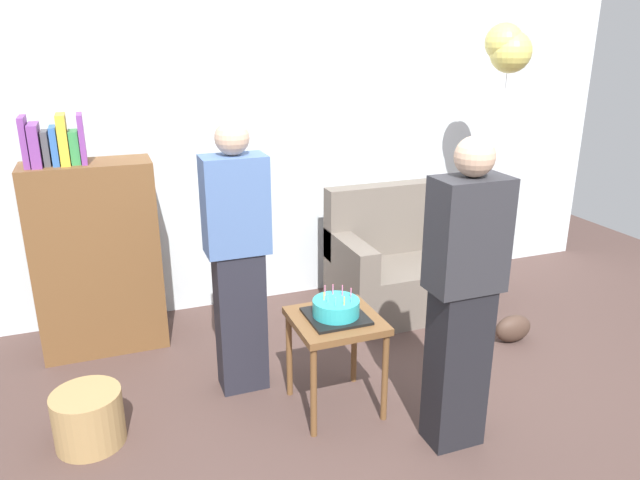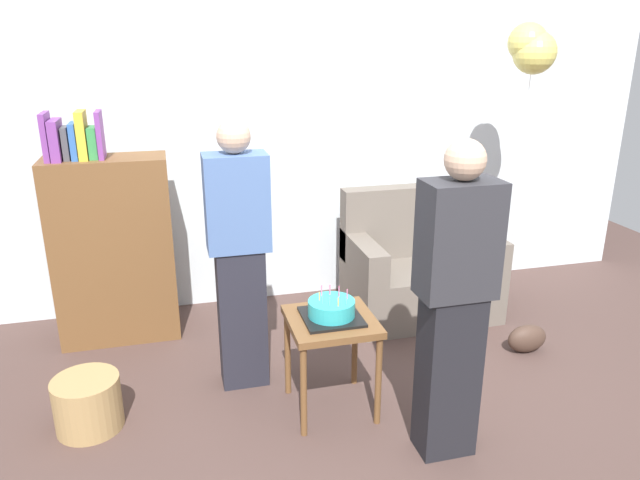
{
  "view_description": "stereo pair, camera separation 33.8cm",
  "coord_description": "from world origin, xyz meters",
  "px_view_note": "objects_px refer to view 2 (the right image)",
  "views": [
    {
      "loc": [
        -1.31,
        -2.38,
        2.05
      ],
      "look_at": [
        -0.18,
        0.61,
        0.95
      ],
      "focal_mm": 33.2,
      "sensor_mm": 36.0,
      "label": 1
    },
    {
      "loc": [
        -0.99,
        -2.48,
        2.05
      ],
      "look_at": [
        -0.18,
        0.61,
        0.95
      ],
      "focal_mm": 33.2,
      "sensor_mm": 36.0,
      "label": 2
    }
  ],
  "objects_px": {
    "person_holding_cake": "(454,304)",
    "balloon_bunch": "(531,48)",
    "side_table": "(331,332)",
    "couch": "(418,270)",
    "bookshelf": "(112,246)",
    "wicker_basket": "(88,403)",
    "birthday_cake": "(331,310)",
    "handbag": "(527,338)",
    "person_blowing_candles": "(239,256)"
  },
  "relations": [
    {
      "from": "wicker_basket",
      "to": "balloon_bunch",
      "type": "bearing_deg",
      "value": 14.2
    },
    {
      "from": "side_table",
      "to": "wicker_basket",
      "type": "bearing_deg",
      "value": 173.33
    },
    {
      "from": "handbag",
      "to": "side_table",
      "type": "bearing_deg",
      "value": -169.24
    },
    {
      "from": "person_holding_cake",
      "to": "handbag",
      "type": "distance_m",
      "value": 1.46
    },
    {
      "from": "person_holding_cake",
      "to": "balloon_bunch",
      "type": "distance_m",
      "value": 2.19
    },
    {
      "from": "bookshelf",
      "to": "balloon_bunch",
      "type": "xyz_separation_m",
      "value": [
        2.9,
        -0.31,
        1.29
      ]
    },
    {
      "from": "bookshelf",
      "to": "birthday_cake",
      "type": "height_order",
      "value": "bookshelf"
    },
    {
      "from": "handbag",
      "to": "balloon_bunch",
      "type": "height_order",
      "value": "balloon_bunch"
    },
    {
      "from": "person_blowing_candles",
      "to": "wicker_basket",
      "type": "bearing_deg",
      "value": -163.31
    },
    {
      "from": "couch",
      "to": "bookshelf",
      "type": "distance_m",
      "value": 2.26
    },
    {
      "from": "birthday_cake",
      "to": "side_table",
      "type": "bearing_deg",
      "value": -139.98
    },
    {
      "from": "couch",
      "to": "handbag",
      "type": "bearing_deg",
      "value": -59.54
    },
    {
      "from": "couch",
      "to": "side_table",
      "type": "relative_size",
      "value": 1.91
    },
    {
      "from": "birthday_cake",
      "to": "handbag",
      "type": "bearing_deg",
      "value": 10.76
    },
    {
      "from": "handbag",
      "to": "bookshelf",
      "type": "bearing_deg",
      "value": 160.5
    },
    {
      "from": "handbag",
      "to": "balloon_bunch",
      "type": "xyz_separation_m",
      "value": [
        0.21,
        0.64,
        1.88
      ]
    },
    {
      "from": "couch",
      "to": "person_holding_cake",
      "type": "relative_size",
      "value": 0.67
    },
    {
      "from": "couch",
      "to": "side_table",
      "type": "bearing_deg",
      "value": -132.94
    },
    {
      "from": "couch",
      "to": "balloon_bunch",
      "type": "xyz_separation_m",
      "value": [
        0.68,
        -0.16,
        1.64
      ]
    },
    {
      "from": "couch",
      "to": "bookshelf",
      "type": "bearing_deg",
      "value": 175.96
    },
    {
      "from": "couch",
      "to": "birthday_cake",
      "type": "distance_m",
      "value": 1.5
    },
    {
      "from": "person_holding_cake",
      "to": "balloon_bunch",
      "type": "height_order",
      "value": "balloon_bunch"
    },
    {
      "from": "couch",
      "to": "bookshelf",
      "type": "height_order",
      "value": "bookshelf"
    },
    {
      "from": "couch",
      "to": "side_table",
      "type": "height_order",
      "value": "couch"
    },
    {
      "from": "side_table",
      "to": "balloon_bunch",
      "type": "height_order",
      "value": "balloon_bunch"
    },
    {
      "from": "birthday_cake",
      "to": "handbag",
      "type": "distance_m",
      "value": 1.59
    },
    {
      "from": "couch",
      "to": "person_holding_cake",
      "type": "bearing_deg",
      "value": -108.63
    },
    {
      "from": "wicker_basket",
      "to": "person_blowing_candles",
      "type": "bearing_deg",
      "value": 15.98
    },
    {
      "from": "side_table",
      "to": "birthday_cake",
      "type": "xyz_separation_m",
      "value": [
        0.0,
        0.0,
        0.14
      ]
    },
    {
      "from": "birthday_cake",
      "to": "balloon_bunch",
      "type": "distance_m",
      "value": 2.34
    },
    {
      "from": "person_blowing_candles",
      "to": "person_holding_cake",
      "type": "xyz_separation_m",
      "value": [
        0.92,
        -0.91,
        0.0
      ]
    },
    {
      "from": "person_holding_cake",
      "to": "wicker_basket",
      "type": "xyz_separation_m",
      "value": [
        -1.81,
        0.65,
        -0.68
      ]
    },
    {
      "from": "wicker_basket",
      "to": "handbag",
      "type": "bearing_deg",
      "value": 2.5
    },
    {
      "from": "handbag",
      "to": "balloon_bunch",
      "type": "relative_size",
      "value": 0.13
    },
    {
      "from": "balloon_bunch",
      "to": "bookshelf",
      "type": "bearing_deg",
      "value": 173.84
    },
    {
      "from": "birthday_cake",
      "to": "person_holding_cake",
      "type": "distance_m",
      "value": 0.72
    },
    {
      "from": "person_holding_cake",
      "to": "bookshelf",
      "type": "bearing_deg",
      "value": -58.19
    },
    {
      "from": "bookshelf",
      "to": "wicker_basket",
      "type": "height_order",
      "value": "bookshelf"
    },
    {
      "from": "person_blowing_candles",
      "to": "handbag",
      "type": "xyz_separation_m",
      "value": [
        1.92,
        -0.13,
        -0.73
      ]
    },
    {
      "from": "person_blowing_candles",
      "to": "wicker_basket",
      "type": "distance_m",
      "value": 1.15
    },
    {
      "from": "couch",
      "to": "handbag",
      "type": "distance_m",
      "value": 0.96
    },
    {
      "from": "bookshelf",
      "to": "balloon_bunch",
      "type": "relative_size",
      "value": 0.75
    },
    {
      "from": "birthday_cake",
      "to": "person_holding_cake",
      "type": "relative_size",
      "value": 0.2
    },
    {
      "from": "person_holding_cake",
      "to": "handbag",
      "type": "bearing_deg",
      "value": -154.74
    },
    {
      "from": "side_table",
      "to": "handbag",
      "type": "distance_m",
      "value": 1.55
    },
    {
      "from": "side_table",
      "to": "wicker_basket",
      "type": "relative_size",
      "value": 1.6
    },
    {
      "from": "couch",
      "to": "birthday_cake",
      "type": "relative_size",
      "value": 3.44
    },
    {
      "from": "bookshelf",
      "to": "person_holding_cake",
      "type": "relative_size",
      "value": 0.99
    },
    {
      "from": "birthday_cake",
      "to": "handbag",
      "type": "relative_size",
      "value": 1.14
    },
    {
      "from": "person_blowing_candles",
      "to": "balloon_bunch",
      "type": "distance_m",
      "value": 2.47
    }
  ]
}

